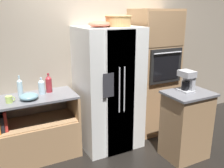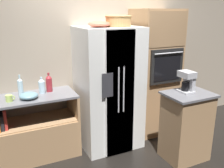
{
  "view_description": "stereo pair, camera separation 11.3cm",
  "coord_description": "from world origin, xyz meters",
  "px_view_note": "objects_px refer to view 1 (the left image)",
  "views": [
    {
      "loc": [
        -1.6,
        -3.12,
        2.02
      ],
      "look_at": [
        -0.01,
        -0.05,
        0.99
      ],
      "focal_mm": 40.0,
      "sensor_mm": 36.0,
      "label": 1
    },
    {
      "loc": [
        -1.5,
        -3.17,
        2.02
      ],
      "look_at": [
        -0.01,
        -0.05,
        0.99
      ],
      "focal_mm": 40.0,
      "sensor_mm": 36.0,
      "label": 2
    }
  ],
  "objects_px": {
    "fruit_bowl": "(99,24)",
    "bottle_short": "(49,84)",
    "wicker_basket": "(118,20)",
    "coffee_maker": "(187,80)",
    "bottle_tall": "(20,87)",
    "mug": "(9,99)",
    "refrigerator": "(109,88)",
    "wall_oven": "(153,72)",
    "bottle_wide": "(42,86)",
    "mixing_bowl": "(29,97)"
  },
  "relations": [
    {
      "from": "coffee_maker",
      "to": "wicker_basket",
      "type": "bearing_deg",
      "value": 134.11
    },
    {
      "from": "fruit_bowl",
      "to": "bottle_short",
      "type": "height_order",
      "value": "fruit_bowl"
    },
    {
      "from": "bottle_tall",
      "to": "bottle_wide",
      "type": "height_order",
      "value": "bottle_tall"
    },
    {
      "from": "wall_oven",
      "to": "mixing_bowl",
      "type": "height_order",
      "value": "wall_oven"
    },
    {
      "from": "bottle_short",
      "to": "bottle_wide",
      "type": "bearing_deg",
      "value": -163.51
    },
    {
      "from": "wall_oven",
      "to": "mug",
      "type": "height_order",
      "value": "wall_oven"
    },
    {
      "from": "bottle_short",
      "to": "mixing_bowl",
      "type": "distance_m",
      "value": 0.37
    },
    {
      "from": "refrigerator",
      "to": "bottle_short",
      "type": "height_order",
      "value": "refrigerator"
    },
    {
      "from": "bottle_tall",
      "to": "refrigerator",
      "type": "bearing_deg",
      "value": -9.94
    },
    {
      "from": "fruit_bowl",
      "to": "bottle_short",
      "type": "bearing_deg",
      "value": 156.29
    },
    {
      "from": "mug",
      "to": "bottle_short",
      "type": "bearing_deg",
      "value": 19.65
    },
    {
      "from": "wall_oven",
      "to": "coffee_maker",
      "type": "height_order",
      "value": "wall_oven"
    },
    {
      "from": "bottle_wide",
      "to": "refrigerator",
      "type": "bearing_deg",
      "value": -11.1
    },
    {
      "from": "wall_oven",
      "to": "mixing_bowl",
      "type": "relative_size",
      "value": 8.49
    },
    {
      "from": "refrigerator",
      "to": "mixing_bowl",
      "type": "relative_size",
      "value": 7.49
    },
    {
      "from": "wall_oven",
      "to": "bottle_wide",
      "type": "relative_size",
      "value": 8.85
    },
    {
      "from": "fruit_bowl",
      "to": "mug",
      "type": "bearing_deg",
      "value": 175.53
    },
    {
      "from": "wicker_basket",
      "to": "mug",
      "type": "height_order",
      "value": "wicker_basket"
    },
    {
      "from": "bottle_tall",
      "to": "bottle_short",
      "type": "xyz_separation_m",
      "value": [
        0.38,
        0.0,
        -0.0
      ]
    },
    {
      "from": "wall_oven",
      "to": "coffee_maker",
      "type": "distance_m",
      "value": 0.87
    },
    {
      "from": "bottle_wide",
      "to": "mixing_bowl",
      "type": "distance_m",
      "value": 0.27
    },
    {
      "from": "refrigerator",
      "to": "bottle_tall",
      "type": "bearing_deg",
      "value": 170.06
    },
    {
      "from": "wall_oven",
      "to": "mug",
      "type": "distance_m",
      "value": 2.25
    },
    {
      "from": "bottle_tall",
      "to": "coffee_maker",
      "type": "height_order",
      "value": "coffee_maker"
    },
    {
      "from": "bottle_wide",
      "to": "mug",
      "type": "relative_size",
      "value": 2.01
    },
    {
      "from": "bottle_short",
      "to": "refrigerator",
      "type": "bearing_deg",
      "value": -14.56
    },
    {
      "from": "refrigerator",
      "to": "bottle_tall",
      "type": "height_order",
      "value": "refrigerator"
    },
    {
      "from": "refrigerator",
      "to": "mixing_bowl",
      "type": "xyz_separation_m",
      "value": [
        -1.14,
        0.02,
        0.05
      ]
    },
    {
      "from": "wall_oven",
      "to": "bottle_short",
      "type": "relative_size",
      "value": 7.51
    },
    {
      "from": "wicker_basket",
      "to": "coffee_maker",
      "type": "height_order",
      "value": "wicker_basket"
    },
    {
      "from": "bottle_tall",
      "to": "bottle_short",
      "type": "relative_size",
      "value": 1.05
    },
    {
      "from": "refrigerator",
      "to": "coffee_maker",
      "type": "relative_size",
      "value": 6.27
    },
    {
      "from": "bottle_wide",
      "to": "mug",
      "type": "distance_m",
      "value": 0.47
    },
    {
      "from": "refrigerator",
      "to": "fruit_bowl",
      "type": "bearing_deg",
      "value": -156.49
    },
    {
      "from": "wall_oven",
      "to": "wicker_basket",
      "type": "height_order",
      "value": "wall_oven"
    },
    {
      "from": "bottle_short",
      "to": "coffee_maker",
      "type": "xyz_separation_m",
      "value": [
        1.62,
        -0.99,
        0.09
      ]
    },
    {
      "from": "bottle_short",
      "to": "bottle_wide",
      "type": "relative_size",
      "value": 1.18
    },
    {
      "from": "fruit_bowl",
      "to": "mixing_bowl",
      "type": "bearing_deg",
      "value": 174.52
    },
    {
      "from": "refrigerator",
      "to": "mug",
      "type": "bearing_deg",
      "value": 179.16
    },
    {
      "from": "mug",
      "to": "coffee_maker",
      "type": "relative_size",
      "value": 0.4
    },
    {
      "from": "fruit_bowl",
      "to": "coffee_maker",
      "type": "relative_size",
      "value": 1.04
    },
    {
      "from": "coffee_maker",
      "to": "mug",
      "type": "bearing_deg",
      "value": 159.88
    },
    {
      "from": "wall_oven",
      "to": "mixing_bowl",
      "type": "distance_m",
      "value": 2.02
    },
    {
      "from": "refrigerator",
      "to": "fruit_bowl",
      "type": "xyz_separation_m",
      "value": [
        -0.17,
        -0.07,
        0.94
      ]
    },
    {
      "from": "refrigerator",
      "to": "bottle_tall",
      "type": "distance_m",
      "value": 1.24
    },
    {
      "from": "bottle_short",
      "to": "coffee_maker",
      "type": "distance_m",
      "value": 1.9
    },
    {
      "from": "wall_oven",
      "to": "fruit_bowl",
      "type": "relative_size",
      "value": 6.85
    },
    {
      "from": "coffee_maker",
      "to": "fruit_bowl",
      "type": "bearing_deg",
      "value": 144.01
    },
    {
      "from": "wicker_basket",
      "to": "fruit_bowl",
      "type": "height_order",
      "value": "wicker_basket"
    },
    {
      "from": "bottle_tall",
      "to": "mug",
      "type": "relative_size",
      "value": 2.49
    }
  ]
}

